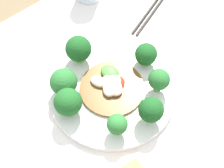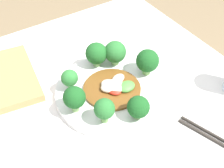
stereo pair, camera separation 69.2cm
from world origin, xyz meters
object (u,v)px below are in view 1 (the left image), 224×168
broccoli_southeast (159,80)px  broccoli_east (146,55)px  chopsticks (155,6)px  broccoli_north (78,49)px  broccoli_northwest (64,82)px  broccoli_west (68,102)px  stirfry_center (111,85)px  broccoli_south (151,110)px  plate (112,91)px  broccoli_southwest (117,125)px

broccoli_southeast → broccoli_east: bearing=66.1°
chopsticks → broccoli_north: bearing=-176.7°
broccoli_northwest → broccoli_southeast: bearing=-39.9°
broccoli_east → broccoli_northwest: broccoli_northwest is taller
broccoli_west → stirfry_center: 0.11m
broccoli_northwest → broccoli_south: bearing=-61.9°
plate → broccoli_south: broccoli_south is taller
broccoli_west → broccoli_southwest: bearing=-67.1°
broccoli_north → broccoli_southwest: size_ratio=1.27×
broccoli_southeast → chopsticks: broccoli_southeast is taller
broccoli_west → plate: bearing=-9.7°
broccoli_north → broccoli_southeast: (0.08, -0.18, -0.00)m
broccoli_northwest → stirfry_center: (0.08, -0.06, -0.03)m
broccoli_northwest → broccoli_southwest: broccoli_northwest is taller
broccoli_north → stirfry_center: size_ratio=0.50×
plate → broccoli_southwest: (-0.06, -0.08, 0.04)m
plate → broccoli_northwest: size_ratio=4.10×
broccoli_east → chopsticks: (0.16, 0.12, -0.04)m
plate → stirfry_center: (0.00, 0.00, 0.02)m
plate → stirfry_center: bearing=67.9°
stirfry_center → broccoli_north: bearing=92.9°
broccoli_southeast → stirfry_center: broccoli_southeast is taller
broccoli_east → plate: bearing=-178.7°
broccoli_northwest → broccoli_southwest: size_ratio=1.22×
broccoli_north → broccoli_southeast: bearing=-66.4°
broccoli_southwest → stirfry_center: 0.11m
broccoli_north → broccoli_southwest: (-0.06, -0.19, -0.01)m
broccoli_northwest → stirfry_center: broccoli_northwest is taller
plate → broccoli_north: size_ratio=3.94×
plate → chopsticks: bearing=25.2°
broccoli_northwest → stirfry_center: size_ratio=0.48×
broccoli_north → chopsticks: broccoli_north is taller
broccoli_south → broccoli_northwest: size_ratio=0.98×
broccoli_north → broccoli_northwest: 0.09m
broccoli_southeast → broccoli_east: 0.08m
broccoli_north → broccoli_east: size_ratio=1.22×
plate → broccoli_east: size_ratio=4.79×
broccoli_north → broccoli_south: 0.21m
broccoli_east → chopsticks: 0.21m
broccoli_north → chopsticks: (0.27, 0.02, -0.05)m
broccoli_north → broccoli_southwest: broccoli_north is taller
plate → broccoli_northwest: (-0.08, 0.06, 0.05)m
stirfry_center → plate: bearing=-112.1°
plate → broccoli_northwest: broccoli_northwest is taller
broccoli_north → plate: bearing=-88.1°
broccoli_southeast → plate: bearing=137.7°
plate → broccoli_southeast: 0.11m
broccoli_southeast → stirfry_center: 0.10m
plate → broccoli_south: 0.12m
broccoli_southwest → broccoli_northwest: bearing=98.1°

